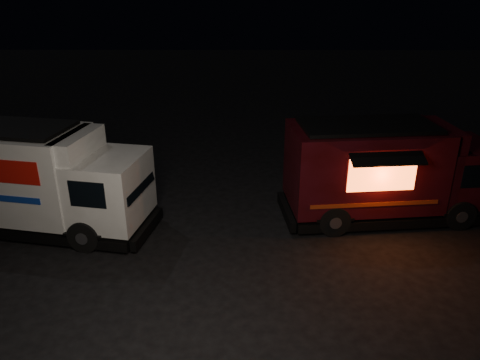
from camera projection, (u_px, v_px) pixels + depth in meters
name	position (u px, v px, depth m)	size (l,w,h in m)	color
ground	(221.00, 268.00, 12.03)	(80.00, 80.00, 0.00)	black
white_truck	(35.00, 179.00, 13.46)	(6.82, 2.33, 3.09)	white
red_truck	(390.00, 171.00, 14.13)	(6.45, 2.37, 3.00)	#380A11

